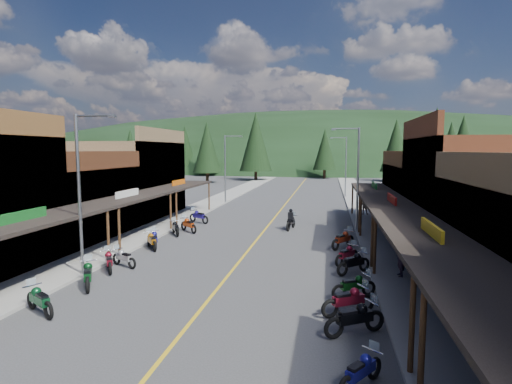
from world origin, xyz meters
The scene contains 43 objects.
ground centered at (0.00, 0.00, 0.00)m, with size 220.00×220.00×0.00m, color #38383A.
centerline centered at (0.00, 20.00, 0.01)m, with size 0.15×90.00×0.01m, color gold.
sidewalk_west centered at (-8.70, 20.00, 0.07)m, with size 3.40×94.00×0.15m, color gray.
sidewalk_east centered at (8.70, 20.00, 0.07)m, with size 3.40×94.00×0.15m, color gray.
shop_west_2 centered at (-13.75, 1.70, 2.53)m, with size 10.90×9.00×6.20m.
shop_west_3 centered at (-13.78, 11.30, 3.52)m, with size 10.90×10.20×8.20m.
shop_east_2 centered at (13.78, 1.70, 3.52)m, with size 10.90×9.00×8.20m.
shop_east_3 centered at (13.75, 11.30, 2.53)m, with size 10.90×10.20×6.20m.
streetlight_0 centered at (-6.95, -6.00, 4.46)m, with size 2.16×0.18×8.00m.
streetlight_1 centered at (-6.95, 22.00, 4.46)m, with size 2.16×0.18×8.00m.
streetlight_2 centered at (6.95, 8.00, 4.46)m, with size 2.16×0.18×8.00m.
streetlight_3 centered at (6.95, 30.00, 4.46)m, with size 2.16×0.18×8.00m.
ridge_hill centered at (0.00, 135.00, 0.00)m, with size 310.00×140.00×60.00m, color black.
pine_0 centered at (-40.00, 62.00, 6.48)m, with size 5.04×5.04×11.00m.
pine_1 centered at (-24.00, 70.00, 7.24)m, with size 5.88×5.88×12.50m.
pine_2 centered at (-10.00, 58.00, 7.99)m, with size 6.72×6.72×14.00m.
pine_3 centered at (4.00, 66.00, 6.48)m, with size 5.04×5.04×11.00m.
pine_4 centered at (18.00, 60.00, 7.24)m, with size 5.88×5.88×12.50m.
pine_5 centered at (34.00, 72.00, 7.99)m, with size 6.72×6.72×14.00m.
pine_7 centered at (-32.00, 76.00, 7.24)m, with size 5.88×5.88×12.50m.
pine_8 centered at (-22.00, 40.00, 5.98)m, with size 4.48×4.48×10.00m.
pine_9 centered at (24.00, 45.00, 6.38)m, with size 4.93×4.93×10.80m.
pine_10 centered at (-18.00, 50.00, 6.78)m, with size 5.38×5.38×11.60m.
pine_11 centered at (20.00, 38.00, 7.19)m, with size 5.82×5.82×12.40m.
bike_west_3 centered at (-5.92, -10.49, 0.62)m, with size 0.72×2.15×1.23m, color #0C4020, non-canonical shape.
bike_west_4 centered at (-5.87, -7.42, 0.66)m, with size 0.77×2.32×1.32m, color #0C3F19, non-canonical shape.
bike_west_5 centered at (-6.27, -4.98, 0.59)m, with size 0.69×2.06×1.18m, color maroon, non-canonical shape.
bike_west_6 centered at (-5.89, -4.14, 0.55)m, with size 0.64×1.93×1.10m, color #99999E, non-canonical shape.
bike_west_7 centered at (-6.07, -0.29, 0.61)m, with size 0.71×2.13×1.22m, color #9A580B, non-canonical shape.
bike_west_8 centered at (-6.16, 0.35, 0.59)m, with size 0.69×2.07×1.19m, color navy, non-canonical shape.
bike_west_9 centered at (-6.20, 4.04, 0.60)m, with size 0.69×2.08×1.19m, color black, non-canonical shape.
bike_west_10 centered at (-5.63, 5.23, 0.63)m, with size 0.74×2.21×1.27m, color #AC370C, non-canonical shape.
bike_west_11 centered at (-6.08, 9.06, 0.65)m, with size 0.75×2.26×1.29m, color navy, non-canonical shape.
bike_east_2 centered at (5.80, -13.24, 0.54)m, with size 0.63×1.88×1.08m, color navy, non-canonical shape.
bike_east_3 centered at (5.84, -10.10, 0.65)m, with size 0.76×2.29×1.31m, color black, non-canonical shape.
bike_east_4 centered at (5.70, -8.46, 0.64)m, with size 0.74×2.23×1.28m, color maroon, non-canonical shape.
bike_east_5 centered at (6.03, -6.59, 0.59)m, with size 0.68×2.05×1.17m, color #0C3C11, non-canonical shape.
bike_east_6 centered at (6.21, -3.16, 0.63)m, with size 0.73×2.19×1.25m, color black, non-canonical shape.
bike_east_7 centered at (5.95, -1.50, 0.61)m, with size 0.71×2.14×1.22m, color maroon, non-canonical shape.
bike_east_8 centered at (5.86, 2.11, 0.65)m, with size 0.76×2.28×1.30m, color maroon, non-canonical shape.
rider_on_bike centered at (2.01, 7.61, 0.69)m, with size 1.12×2.35×1.72m.
pedestrian_east_a centered at (8.42, -3.60, 1.07)m, with size 0.67×0.44×1.84m, color #281D2C.
pedestrian_east_b centered at (8.29, 15.50, 1.02)m, with size 0.85×0.49×1.75m, color brown.
Camera 1 is at (4.86, -23.49, 6.27)m, focal length 28.00 mm.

